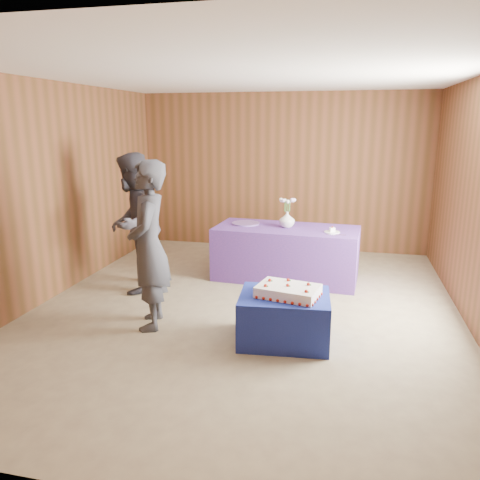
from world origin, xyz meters
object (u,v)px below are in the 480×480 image
(cake_table, at_px, (284,318))
(guest_left, at_px, (149,246))
(serving_table, at_px, (286,253))
(guest_right, at_px, (134,223))
(sheet_cake, at_px, (288,291))
(vase, at_px, (287,219))

(cake_table, height_order, guest_left, guest_left)
(serving_table, height_order, guest_right, guest_right)
(cake_table, distance_m, guest_right, 2.48)
(cake_table, xyz_separation_m, sheet_cake, (0.04, -0.02, 0.30))
(serving_table, distance_m, guest_right, 2.17)
(vase, relative_size, guest_right, 0.12)
(vase, height_order, guest_right, guest_right)
(cake_table, height_order, vase, vase)
(vase, bearing_deg, serving_table, -87.49)
(sheet_cake, bearing_deg, vase, 109.64)
(vase, distance_m, guest_right, 2.11)
(vase, xyz_separation_m, guest_right, (-1.89, -0.95, 0.05))
(serving_table, distance_m, vase, 0.49)
(guest_right, bearing_deg, guest_left, 24.24)
(cake_table, bearing_deg, guest_left, 172.84)
(cake_table, bearing_deg, sheet_cake, -36.91)
(cake_table, distance_m, sheet_cake, 0.31)
(serving_table, xyz_separation_m, guest_left, (-1.23, -1.95, 0.54))
(serving_table, distance_m, guest_left, 2.36)
(serving_table, xyz_separation_m, vase, (-0.00, 0.02, 0.49))
(serving_table, xyz_separation_m, sheet_cake, (0.28, -2.03, 0.18))
(serving_table, height_order, sheet_cake, serving_table)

